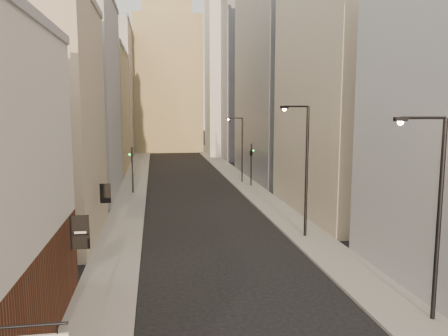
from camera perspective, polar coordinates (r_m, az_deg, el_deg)
sidewalk_left at (r=60.79m, az=-11.29°, el=-0.82°), size 3.00×140.00×0.15m
sidewalk_right at (r=61.64m, az=0.87°, el=-0.55°), size 3.00×140.00×0.15m
left_bldg_beige at (r=32.11m, az=-23.55°, el=5.46°), size 8.00×12.00×16.00m
left_bldg_grey at (r=47.78m, az=-18.88°, el=8.60°), size 8.00×16.00×20.00m
left_bldg_tan at (r=65.58m, az=-16.16°, el=7.03°), size 8.00×18.00×17.00m
left_bldg_wingrid at (r=85.53m, az=-14.60°, el=9.51°), size 8.00×20.00×24.00m
right_bldg_beige at (r=38.59m, az=15.68°, el=9.04°), size 8.00×16.00×20.00m
right_bldg_wingrid at (r=57.52m, az=7.30°, el=11.71°), size 8.00×20.00×26.00m
highrise at (r=87.59m, az=6.00°, el=18.66°), size 21.00×23.00×51.20m
clock_tower at (r=97.54m, az=-7.42°, el=12.74°), size 14.00×14.00×44.90m
white_tower at (r=84.83m, az=0.54°, el=14.24°), size 8.00×8.00×41.50m
streetlamp_near at (r=19.72m, az=25.81°, el=-4.71°), size 2.26×0.27×8.61m
streetlamp_mid at (r=30.16m, az=10.42°, el=0.56°), size 2.27×1.05×9.14m
streetlamp_far at (r=52.67m, az=2.18°, el=2.90°), size 1.95×0.96×7.90m
traffic_light_left at (r=46.78m, az=-11.92°, el=1.07°), size 0.57×0.48×5.00m
traffic_light_right at (r=50.19m, az=3.58°, el=1.85°), size 0.68×0.68×5.00m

